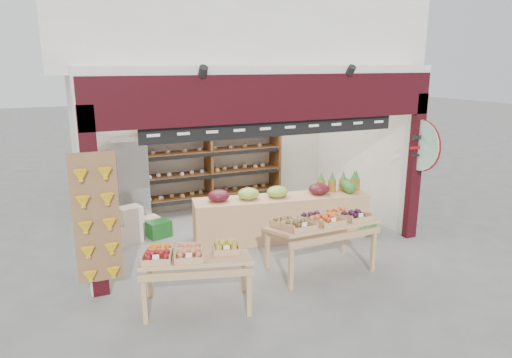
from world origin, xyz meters
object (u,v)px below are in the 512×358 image
object	(u,v)px
back_shelving	(208,155)
display_table_right	(321,222)
display_table_left	(189,256)
refrigerator	(132,182)
mid_counter	(281,216)
watermelon_pile	(359,224)
cardboard_stack	(141,226)

from	to	relation	value
back_shelving	display_table_right	distance (m)	3.63
back_shelving	display_table_left	world-z (taller)	back_shelving
refrigerator	mid_counter	bearing A→B (deg)	-29.53
back_shelving	refrigerator	world-z (taller)	back_shelving
mid_counter	display_table_right	bearing A→B (deg)	-91.81
refrigerator	display_table_left	size ratio (longest dim) A/B	1.09
mid_counter	display_table_left	world-z (taller)	mid_counter
refrigerator	mid_counter	world-z (taller)	refrigerator
refrigerator	watermelon_pile	size ratio (longest dim) A/B	2.66
cardboard_stack	watermelon_pile	xyz separation A→B (m)	(3.87, -1.35, -0.08)
display_table_left	cardboard_stack	bearing A→B (deg)	94.08
watermelon_pile	refrigerator	bearing A→B (deg)	150.01
mid_counter	watermelon_pile	xyz separation A→B (m)	(1.48, -0.34, -0.27)
display_table_left	mid_counter	bearing A→B (deg)	37.41
mid_counter	watermelon_pile	distance (m)	1.55
cardboard_stack	display_table_left	bearing A→B (deg)	-85.92
display_table_right	back_shelving	bearing A→B (deg)	100.65
mid_counter	watermelon_pile	world-z (taller)	mid_counter
display_table_right	cardboard_stack	bearing A→B (deg)	133.74
display_table_left	watermelon_pile	bearing A→B (deg)	20.03
back_shelving	watermelon_pile	size ratio (longest dim) A/B	4.97
refrigerator	mid_counter	distance (m)	3.06
back_shelving	watermelon_pile	xyz separation A→B (m)	(2.19, -2.44, -1.07)
display_table_right	refrigerator	bearing A→B (deg)	125.06
refrigerator	display_table_right	world-z (taller)	refrigerator
display_table_right	display_table_left	bearing A→B (deg)	-173.42
refrigerator	mid_counter	xyz separation A→B (m)	(2.37, -1.89, -0.42)
cardboard_stack	display_table_left	distance (m)	2.74
back_shelving	display_table_left	size ratio (longest dim) A/B	2.04
refrigerator	back_shelving	bearing A→B (deg)	16.42
refrigerator	display_table_right	xyz separation A→B (m)	(2.33, -3.32, -0.08)
refrigerator	watermelon_pile	xyz separation A→B (m)	(3.86, -2.23, -0.70)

